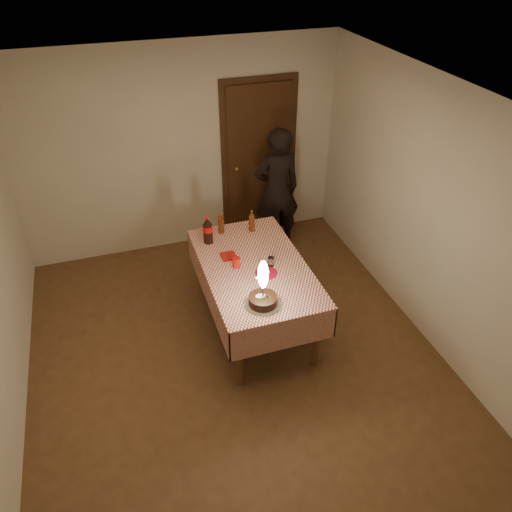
% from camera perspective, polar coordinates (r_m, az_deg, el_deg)
% --- Properties ---
extents(ground, '(4.00, 4.50, 0.01)m').
position_cam_1_polar(ground, '(5.21, -2.45, -11.16)').
color(ground, brown).
rests_on(ground, ground).
extents(room_shell, '(4.04, 4.54, 2.62)m').
position_cam_1_polar(room_shell, '(4.25, -2.85, 5.31)').
color(room_shell, beige).
rests_on(room_shell, ground).
extents(dining_table, '(1.02, 1.72, 0.80)m').
position_cam_1_polar(dining_table, '(5.08, -0.18, -2.06)').
color(dining_table, brown).
rests_on(dining_table, ground).
extents(birthday_cake, '(0.33, 0.33, 0.48)m').
position_cam_1_polar(birthday_cake, '(4.47, 0.81, -4.29)').
color(birthday_cake, white).
rests_on(birthday_cake, dining_table).
extents(red_plate, '(0.22, 0.22, 0.01)m').
position_cam_1_polar(red_plate, '(4.91, 1.18, -1.95)').
color(red_plate, '#B10C24').
rests_on(red_plate, dining_table).
extents(red_cup, '(0.08, 0.08, 0.10)m').
position_cam_1_polar(red_cup, '(4.98, -2.27, -0.73)').
color(red_cup, red).
rests_on(red_cup, dining_table).
extents(clear_cup, '(0.07, 0.07, 0.09)m').
position_cam_1_polar(clear_cup, '(5.00, 1.71, -0.63)').
color(clear_cup, silver).
rests_on(clear_cup, dining_table).
extents(napkin_stack, '(0.15, 0.15, 0.02)m').
position_cam_1_polar(napkin_stack, '(5.14, -3.15, -0.01)').
color(napkin_stack, '#A31612').
rests_on(napkin_stack, dining_table).
extents(cola_bottle, '(0.10, 0.10, 0.32)m').
position_cam_1_polar(cola_bottle, '(5.31, -5.53, 2.97)').
color(cola_bottle, black).
rests_on(cola_bottle, dining_table).
extents(amber_bottle_left, '(0.06, 0.06, 0.25)m').
position_cam_1_polar(amber_bottle_left, '(5.48, -4.02, 3.75)').
color(amber_bottle_left, '#52230E').
rests_on(amber_bottle_left, dining_table).
extents(amber_bottle_right, '(0.06, 0.06, 0.25)m').
position_cam_1_polar(amber_bottle_right, '(5.51, -0.48, 4.00)').
color(amber_bottle_right, '#52230E').
rests_on(amber_bottle_right, dining_table).
extents(photographer, '(0.60, 0.45, 1.65)m').
position_cam_1_polar(photographer, '(6.36, 2.40, 7.54)').
color(photographer, black).
rests_on(photographer, ground).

